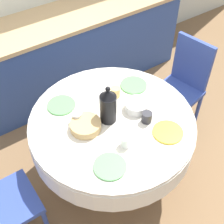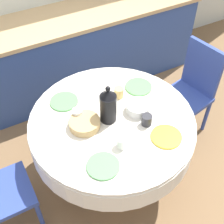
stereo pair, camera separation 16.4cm
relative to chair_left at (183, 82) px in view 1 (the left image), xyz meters
The scene contains 15 objects.
ground_plane 1.09m from the chair_left, 168.18° to the right, with size 12.00×12.00×0.00m, color brown.
kitchen_counter 1.46m from the chair_left, 130.54° to the left, with size 3.24×0.64×0.89m.
dining_table 0.98m from the chair_left, 168.18° to the right, with size 1.25×1.25×0.75m.
chair_left is the anchor object (origin of this frame).
plate_near_left 1.33m from the chair_left, 155.87° to the right, with size 0.22×0.22×0.01m, color #5BA85B.
cup_near_left 1.13m from the chair_left, 156.04° to the right, with size 0.08×0.08×0.08m, color white.
plate_near_right 0.91m from the chair_left, 142.81° to the right, with size 0.22×0.22×0.01m, color yellow.
cup_near_right 0.87m from the chair_left, 154.69° to the right, with size 0.08×0.08×0.08m, color #28282D.
plate_far_left 1.22m from the chair_left, behind, with size 0.22×0.22×0.01m, color #5BA85B.
cup_far_left 1.20m from the chair_left, behind, with size 0.08×0.08×0.08m, color white.
plate_far_right 0.64m from the chair_left, behind, with size 0.22×0.22×0.01m, color #5BA85B.
cup_far_right 0.83m from the chair_left, behind, with size 0.08×0.08×0.08m, color #DBB766.
coffee_carafe 1.06m from the chair_left, 169.51° to the right, with size 0.12×0.12×0.32m.
bread_basket 1.20m from the chair_left, behind, with size 0.22×0.22×0.06m, color tan.
fruit_bowl 0.81m from the chair_left, 163.90° to the right, with size 0.18×0.18×0.07m, color silver.
Camera 1 is at (-0.87, -1.28, 2.44)m, focal length 50.00 mm.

